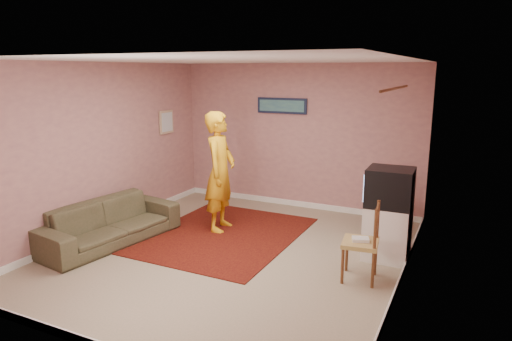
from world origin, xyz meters
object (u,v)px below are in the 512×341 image
at_px(chair_a, 380,202).
at_px(chair_b, 361,233).
at_px(crt_tv, 390,187).
at_px(person, 220,172).
at_px(sofa, 109,223).
at_px(tv_cabinet, 387,232).

height_order(chair_a, chair_b, chair_b).
distance_m(crt_tv, chair_b, 0.90).
bearing_deg(crt_tv, person, 178.15).
relative_size(chair_a, person, 0.25).
height_order(chair_a, sofa, chair_a).
distance_m(tv_cabinet, chair_a, 0.93).
height_order(crt_tv, person, person).
distance_m(chair_a, person, 2.49).
relative_size(tv_cabinet, crt_tv, 1.21).
distance_m(chair_b, sofa, 3.60).
bearing_deg(tv_cabinet, person, 179.36).
relative_size(chair_a, sofa, 0.23).
bearing_deg(sofa, chair_b, -75.01).
bearing_deg(person, tv_cabinet, -100.12).
distance_m(tv_cabinet, sofa, 3.93).
bearing_deg(chair_b, tv_cabinet, 160.08).
bearing_deg(tv_cabinet, chair_b, -102.89).
height_order(tv_cabinet, chair_a, chair_a).
distance_m(crt_tv, sofa, 3.98).
bearing_deg(person, crt_tv, -100.12).
relative_size(tv_cabinet, chair_a, 1.54).
bearing_deg(person, sofa, 126.37).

